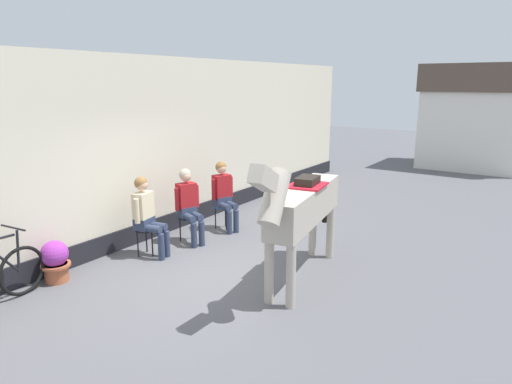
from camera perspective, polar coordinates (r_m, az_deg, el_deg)
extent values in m
plane|color=#56565B|center=(9.50, 8.13, -4.33)|extent=(40.00, 40.00, 0.00)
cube|color=beige|center=(9.34, -10.00, 6.02)|extent=(0.30, 14.00, 3.40)
cube|color=black|center=(9.65, -9.53, -2.97)|extent=(0.34, 14.00, 0.36)
cube|color=silver|center=(17.30, 25.84, 7.04)|extent=(3.20, 2.40, 2.60)
cube|color=brown|center=(17.22, 26.46, 12.82)|extent=(3.40, 2.60, 0.90)
cylinder|color=black|center=(7.99, -13.91, -4.62)|extent=(0.34, 0.34, 0.03)
cylinder|color=black|center=(7.98, -13.00, -6.40)|extent=(0.02, 0.02, 0.45)
cylinder|color=black|center=(8.19, -13.70, -5.91)|extent=(0.02, 0.02, 0.45)
cylinder|color=black|center=(8.01, -14.73, -6.42)|extent=(0.02, 0.02, 0.45)
cube|color=#2D3851|center=(7.95, -13.96, -3.84)|extent=(0.30, 0.36, 0.20)
cube|color=beige|center=(7.86, -14.09, -1.61)|extent=(0.28, 0.38, 0.44)
sphere|color=tan|center=(7.78, -14.24, 0.87)|extent=(0.20, 0.20, 0.20)
sphere|color=olive|center=(7.78, -14.38, 1.10)|extent=(0.22, 0.22, 0.22)
cylinder|color=#2D3851|center=(7.92, -12.49, -4.20)|extent=(0.40, 0.20, 0.13)
cylinder|color=#2D3851|center=(7.91, -11.24, -6.46)|extent=(0.11, 0.11, 0.46)
cylinder|color=#2D3851|center=(7.80, -13.17, -4.53)|extent=(0.40, 0.20, 0.13)
cylinder|color=#2D3851|center=(7.79, -11.90, -6.82)|extent=(0.11, 0.11, 0.46)
cylinder|color=beige|center=(8.02, -13.11, -1.63)|extent=(0.09, 0.09, 0.42)
cylinder|color=beige|center=(7.71, -14.84, -2.35)|extent=(0.09, 0.09, 0.42)
cylinder|color=black|center=(8.52, -8.70, -3.19)|extent=(0.34, 0.34, 0.03)
cylinder|color=black|center=(8.48, -8.19, -4.97)|extent=(0.02, 0.02, 0.45)
cylinder|color=black|center=(8.71, -8.16, -4.45)|extent=(0.02, 0.02, 0.45)
cylinder|color=black|center=(8.60, -9.57, -4.74)|extent=(0.02, 0.02, 0.45)
cube|color=#2D3851|center=(8.49, -8.73, -2.45)|extent=(0.33, 0.38, 0.20)
cube|color=maroon|center=(8.41, -8.81, -0.35)|extent=(0.32, 0.39, 0.44)
sphere|color=tan|center=(8.33, -8.89, 1.98)|extent=(0.20, 0.20, 0.20)
sphere|color=#B2A38E|center=(8.34, -8.97, 2.20)|extent=(0.22, 0.22, 0.22)
cylinder|color=#2D3851|center=(8.38, -7.61, -2.98)|extent=(0.40, 0.25, 0.13)
cylinder|color=#2D3851|center=(8.32, -6.90, -5.27)|extent=(0.11, 0.11, 0.46)
cylinder|color=#2D3851|center=(8.31, -8.57, -3.17)|extent=(0.40, 0.25, 0.13)
cylinder|color=#2D3851|center=(8.24, -7.86, -5.48)|extent=(0.11, 0.11, 0.46)
cylinder|color=maroon|center=(8.50, -7.54, -0.51)|extent=(0.09, 0.09, 0.42)
cylinder|color=maroon|center=(8.31, -9.94, -0.92)|extent=(0.09, 0.09, 0.42)
cylinder|color=#194C99|center=(9.18, -4.31, -1.84)|extent=(0.34, 0.34, 0.03)
cylinder|color=black|center=(9.13, -3.81, -3.48)|extent=(0.02, 0.02, 0.45)
cylinder|color=black|center=(9.36, -3.89, -3.04)|extent=(0.02, 0.02, 0.45)
cylinder|color=black|center=(9.24, -5.15, -3.30)|extent=(0.02, 0.02, 0.45)
cube|color=#2D3851|center=(9.14, -4.32, -1.14)|extent=(0.33, 0.38, 0.20)
cube|color=maroon|center=(9.07, -4.36, 0.81)|extent=(0.32, 0.39, 0.44)
sphere|color=tan|center=(9.00, -4.40, 2.98)|extent=(0.20, 0.20, 0.20)
sphere|color=olive|center=(9.01, -4.47, 3.19)|extent=(0.22, 0.22, 0.22)
cylinder|color=#2D3851|center=(9.05, -3.24, -1.62)|extent=(0.40, 0.25, 0.13)
cylinder|color=#2D3851|center=(8.98, -2.54, -3.73)|extent=(0.11, 0.11, 0.46)
cylinder|color=#2D3851|center=(8.96, -4.09, -1.78)|extent=(0.40, 0.25, 0.13)
cylinder|color=#2D3851|center=(8.90, -3.40, -3.91)|extent=(0.11, 0.11, 0.46)
cylinder|color=maroon|center=(9.17, -3.23, 0.65)|extent=(0.09, 0.09, 0.42)
cylinder|color=maroon|center=(8.96, -5.36, 0.30)|extent=(0.09, 0.09, 0.42)
cube|color=#B2A899|center=(6.71, 6.18, -1.61)|extent=(0.80, 2.24, 0.52)
cylinder|color=#B2A899|center=(6.03, 4.43, -10.57)|extent=(0.13, 0.13, 0.90)
cylinder|color=#B2A899|center=(6.13, 1.67, -10.10)|extent=(0.13, 0.13, 0.90)
cylinder|color=#B2A899|center=(7.76, 9.39, -5.06)|extent=(0.13, 0.13, 0.90)
cylinder|color=#B2A899|center=(7.84, 7.20, -4.78)|extent=(0.13, 0.13, 0.90)
cylinder|color=#B2A899|center=(5.52, 2.34, -0.73)|extent=(0.38, 0.67, 0.73)
cube|color=#B2A899|center=(5.14, 0.94, 1.70)|extent=(0.27, 0.55, 0.40)
cube|color=black|center=(5.51, 2.44, 0.73)|extent=(0.15, 0.63, 0.48)
cylinder|color=black|center=(7.84, 8.77, -1.51)|extent=(0.12, 0.12, 0.65)
cube|color=red|center=(6.74, 6.51, 0.86)|extent=(0.59, 0.68, 0.03)
cube|color=black|center=(6.72, 6.53, 1.44)|extent=(0.35, 0.48, 0.12)
cylinder|color=#A85638|center=(7.51, -23.93, -9.29)|extent=(0.34, 0.34, 0.28)
cylinder|color=#A85638|center=(7.47, -24.02, -8.44)|extent=(0.43, 0.43, 0.04)
sphere|color=purple|center=(7.40, -24.15, -7.15)|extent=(0.40, 0.40, 0.40)
torus|color=black|center=(7.20, -27.47, -8.84)|extent=(0.13, 0.71, 0.71)
cylinder|color=black|center=(6.95, -29.69, -7.16)|extent=(0.09, 0.50, 0.60)
cylinder|color=black|center=(7.08, -27.91, -6.65)|extent=(0.05, 0.09, 0.60)
cylinder|color=black|center=(6.96, -28.40, -4.00)|extent=(0.50, 0.08, 0.03)
cylinder|color=white|center=(9.05, 6.86, -2.25)|extent=(0.32, 0.32, 0.03)
cylinder|color=silver|center=(9.06, 7.55, -3.77)|extent=(0.02, 0.02, 0.43)
cylinder|color=silver|center=(9.24, 6.78, -3.40)|extent=(0.02, 0.02, 0.43)
cylinder|color=silver|center=(9.05, 6.12, -3.75)|extent=(0.02, 0.02, 0.43)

